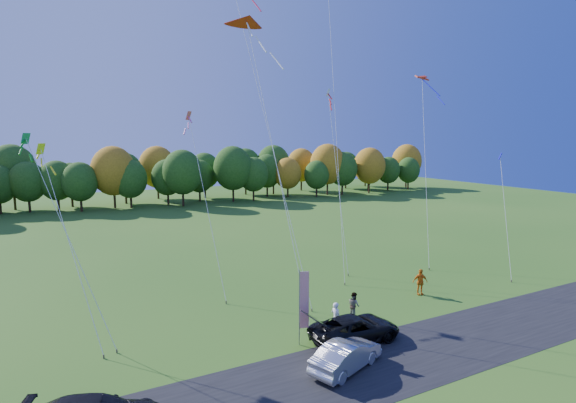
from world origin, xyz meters
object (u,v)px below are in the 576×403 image
black_suv (355,329)px  feather_flag (303,299)px  silver_sedan (346,355)px  person_east (420,282)px

black_suv → feather_flag: size_ratio=1.23×
feather_flag → black_suv: bearing=-19.6°
black_suv → silver_sedan: black_suv is taller
person_east → feather_flag: bearing=-145.9°
black_suv → person_east: bearing=-64.5°
person_east → feather_flag: size_ratio=0.45×
silver_sedan → feather_flag: 3.84m
black_suv → silver_sedan: (-2.21, -2.30, -0.02)m
black_suv → silver_sedan: bearing=137.1°
silver_sedan → person_east: bearing=-80.5°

